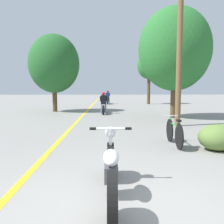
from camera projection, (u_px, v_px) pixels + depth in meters
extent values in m
plane|color=gray|center=(121.00, 210.00, 3.22)|extent=(120.00, 120.00, 0.00)
cube|color=yellow|center=(84.00, 114.00, 15.50)|extent=(0.14, 48.00, 0.01)
cylinder|color=brown|center=(180.00, 46.00, 10.07)|extent=(0.24, 0.24, 6.91)
cylinder|color=#513A23|center=(173.00, 95.00, 13.13)|extent=(0.32, 0.32, 2.53)
ellipsoid|color=#286B2D|center=(175.00, 49.00, 12.88)|extent=(3.94, 3.55, 4.53)
cylinder|color=#513A23|center=(149.00, 89.00, 24.82)|extent=(0.32, 0.32, 3.24)
ellipsoid|color=#286B2D|center=(149.00, 65.00, 24.58)|extent=(2.46, 2.21, 2.83)
cylinder|color=#513A23|center=(55.00, 96.00, 16.76)|extent=(0.32, 0.32, 2.25)
ellipsoid|color=#235B28|center=(54.00, 64.00, 16.54)|extent=(3.54, 3.18, 4.07)
ellipsoid|color=#5B7A38|center=(219.00, 137.00, 6.27)|extent=(1.10, 0.88, 0.70)
cylinder|color=black|center=(111.00, 161.00, 4.30)|extent=(0.12, 0.67, 0.67)
cylinder|color=black|center=(112.00, 199.00, 2.82)|extent=(0.12, 0.67, 0.67)
ellipsoid|color=silver|center=(111.00, 157.00, 3.53)|extent=(0.24, 0.64, 0.19)
cube|color=#4C4C51|center=(111.00, 173.00, 3.55)|extent=(0.20, 0.36, 0.24)
cylinder|color=silver|center=(111.00, 145.00, 4.18)|extent=(0.06, 0.23, 0.64)
cylinder|color=silver|center=(111.00, 129.00, 4.06)|extent=(0.61, 0.04, 0.04)
cylinder|color=black|center=(93.00, 129.00, 4.05)|extent=(0.11, 0.05, 0.05)
cylinder|color=black|center=(128.00, 129.00, 4.06)|extent=(0.11, 0.05, 0.05)
sphere|color=silver|center=(111.00, 132.00, 4.15)|extent=(0.19, 0.19, 0.19)
cylinder|color=black|center=(104.00, 108.00, 16.26)|extent=(0.12, 0.59, 0.59)
cylinder|color=black|center=(103.00, 110.00, 14.76)|extent=(0.12, 0.59, 0.59)
cube|color=silver|center=(104.00, 106.00, 15.49)|extent=(0.20, 0.97, 0.28)
cylinder|color=silver|center=(104.00, 99.00, 16.10)|extent=(0.50, 0.03, 0.03)
cylinder|color=slate|center=(102.00, 109.00, 15.46)|extent=(0.11, 0.11, 0.61)
cylinder|color=slate|center=(106.00, 109.00, 15.46)|extent=(0.11, 0.11, 0.61)
cube|color=black|center=(103.00, 100.00, 15.43)|extent=(0.34, 0.28, 0.61)
cylinder|color=black|center=(100.00, 99.00, 15.58)|extent=(0.08, 0.48, 0.37)
cylinder|color=black|center=(107.00, 99.00, 15.58)|extent=(0.08, 0.48, 0.37)
sphere|color=#B21919|center=(103.00, 94.00, 15.43)|extent=(0.21, 0.21, 0.21)
cylinder|color=black|center=(108.00, 100.00, 25.82)|extent=(0.12, 0.68, 0.68)
cylinder|color=black|center=(108.00, 101.00, 24.46)|extent=(0.12, 0.68, 0.68)
cube|color=black|center=(108.00, 99.00, 25.12)|extent=(0.20, 0.88, 0.28)
cylinder|color=silver|center=(108.00, 94.00, 25.66)|extent=(0.50, 0.03, 0.03)
cylinder|color=slate|center=(107.00, 101.00, 25.09)|extent=(0.11, 0.11, 0.66)
cylinder|color=slate|center=(109.00, 101.00, 25.10)|extent=(0.11, 0.11, 0.66)
cube|color=navy|center=(108.00, 95.00, 25.06)|extent=(0.34, 0.27, 0.57)
cylinder|color=navy|center=(106.00, 95.00, 25.21)|extent=(0.08, 0.45, 0.35)
cylinder|color=navy|center=(110.00, 95.00, 25.22)|extent=(0.08, 0.45, 0.35)
sphere|color=#B21919|center=(108.00, 91.00, 25.07)|extent=(0.22, 0.22, 0.22)
cylinder|color=black|center=(170.00, 130.00, 7.35)|extent=(0.04, 0.70, 0.70)
cylinder|color=black|center=(179.00, 137.00, 6.38)|extent=(0.04, 0.70, 0.70)
cylinder|color=#2D8C38|center=(174.00, 125.00, 6.84)|extent=(0.04, 0.78, 0.04)
cylinder|color=#2D8C38|center=(178.00, 128.00, 6.44)|extent=(0.03, 0.03, 0.42)
cube|color=black|center=(179.00, 121.00, 6.42)|extent=(0.10, 0.20, 0.05)
cylinder|color=#2D8C38|center=(170.00, 123.00, 7.28)|extent=(0.03, 0.03, 0.46)
cylinder|color=silver|center=(170.00, 116.00, 7.25)|extent=(0.44, 0.03, 0.03)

